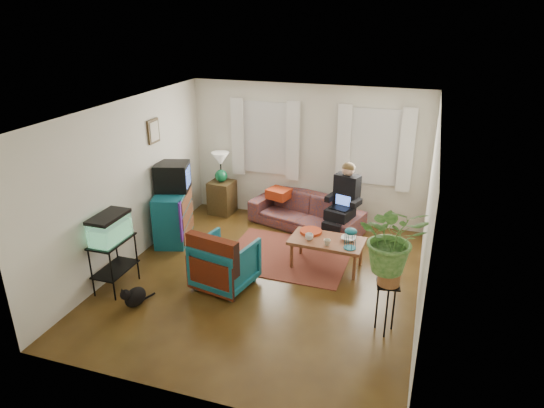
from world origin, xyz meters
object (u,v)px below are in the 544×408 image
(sofa, at_px, (306,207))
(plant_stand, at_px, (386,308))
(side_table, at_px, (222,197))
(aquarium_stand, at_px, (115,264))
(armchair, at_px, (225,261))
(dresser, at_px, (173,215))
(coffee_table, at_px, (326,253))

(sofa, relative_size, plant_stand, 2.99)
(side_table, bearing_deg, sofa, -5.32)
(aquarium_stand, relative_size, armchair, 0.95)
(dresser, xyz_separation_m, coffee_table, (2.80, -0.15, -0.21))
(plant_stand, bearing_deg, sofa, 122.37)
(armchair, height_order, coffee_table, armchair)
(aquarium_stand, bearing_deg, dresser, 89.69)
(coffee_table, bearing_deg, aquarium_stand, -147.49)
(aquarium_stand, distance_m, armchair, 1.61)
(armchair, distance_m, plant_stand, 2.40)
(aquarium_stand, xyz_separation_m, armchair, (1.50, 0.57, 0.02))
(aquarium_stand, bearing_deg, coffee_table, 29.36)
(dresser, xyz_separation_m, armchair, (1.49, -1.16, -0.05))
(dresser, relative_size, armchair, 1.24)
(aquarium_stand, height_order, coffee_table, aquarium_stand)
(sofa, distance_m, plant_stand, 3.27)
(coffee_table, bearing_deg, sofa, 120.21)
(coffee_table, distance_m, plant_stand, 1.78)
(dresser, bearing_deg, plant_stand, -38.99)
(dresser, bearing_deg, armchair, -54.73)
(coffee_table, height_order, plant_stand, plant_stand)
(side_table, height_order, dresser, dresser)
(dresser, relative_size, coffee_table, 0.87)
(sofa, relative_size, dresser, 2.11)
(side_table, distance_m, aquarium_stand, 3.11)
(side_table, bearing_deg, coffee_table, -31.48)
(aquarium_stand, distance_m, plant_stand, 3.88)
(sofa, bearing_deg, plant_stand, -41.04)
(armchair, bearing_deg, coffee_table, -130.67)
(armchair, xyz_separation_m, coffee_table, (1.30, 1.01, -0.17))
(sofa, xyz_separation_m, plant_stand, (1.75, -2.76, -0.06))
(armchair, bearing_deg, dresser, -26.27)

